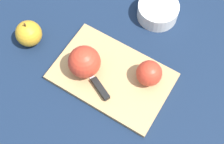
% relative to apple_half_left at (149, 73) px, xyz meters
% --- Properties ---
extents(ground_plane, '(4.00, 4.00, 0.00)m').
position_rel_apple_half_left_xyz_m(ground_plane, '(0.09, 0.03, -0.05)').
color(ground_plane, '#14233D').
extents(cutting_board, '(0.34, 0.23, 0.02)m').
position_rel_apple_half_left_xyz_m(cutting_board, '(0.09, 0.03, -0.04)').
color(cutting_board, tan).
rests_on(cutting_board, ground_plane).
extents(apple_half_left, '(0.07, 0.07, 0.07)m').
position_rel_apple_half_left_xyz_m(apple_half_left, '(0.00, 0.00, 0.00)').
color(apple_half_left, red).
rests_on(apple_half_left, cutting_board).
extents(apple_half_right, '(0.09, 0.09, 0.09)m').
position_rel_apple_half_left_xyz_m(apple_half_right, '(0.17, 0.05, 0.01)').
color(apple_half_right, red).
rests_on(apple_half_right, cutting_board).
extents(knife, '(0.14, 0.09, 0.02)m').
position_rel_apple_half_left_xyz_m(knife, '(0.11, 0.08, -0.03)').
color(knife, silver).
rests_on(knife, cutting_board).
extents(apple_whole, '(0.08, 0.08, 0.09)m').
position_rel_apple_half_left_xyz_m(apple_whole, '(0.36, 0.04, -0.01)').
color(apple_whole, gold).
rests_on(apple_whole, ground_plane).
extents(bowl, '(0.12, 0.12, 0.05)m').
position_rel_apple_half_left_xyz_m(bowl, '(0.06, -0.22, -0.02)').
color(bowl, silver).
rests_on(bowl, ground_plane).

